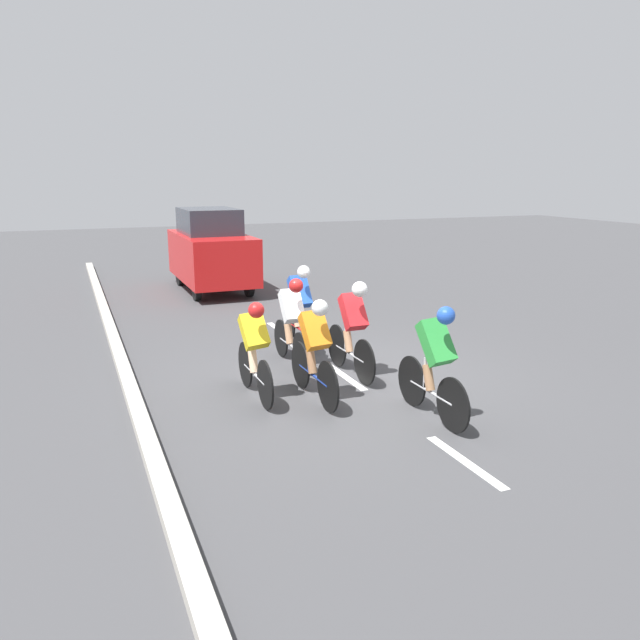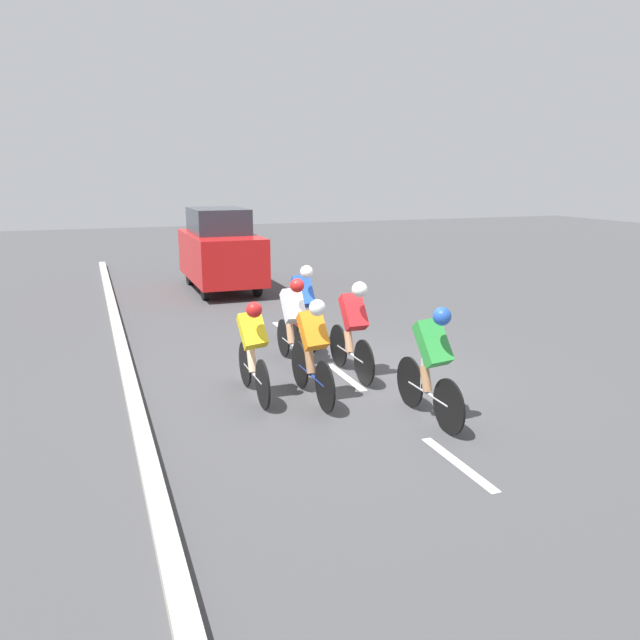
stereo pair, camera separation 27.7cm
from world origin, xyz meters
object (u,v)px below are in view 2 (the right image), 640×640
at_px(cyclist_green, 432,361).
at_px(support_car, 220,250).
at_px(cyclist_red, 353,326).
at_px(cyclist_orange, 313,347).
at_px(cyclist_blue, 303,303).
at_px(cyclist_white, 293,318).
at_px(cyclist_yellow, 253,347).

distance_m(cyclist_green, support_car, 10.18).
xyz_separation_m(cyclist_red, cyclist_orange, (0.94, 0.78, -0.04)).
relative_size(cyclist_orange, support_car, 0.45).
distance_m(cyclist_orange, cyclist_blue, 2.84).
distance_m(cyclist_green, cyclist_white, 3.04).
xyz_separation_m(cyclist_red, cyclist_white, (0.68, -0.90, -0.02)).
xyz_separation_m(cyclist_green, cyclist_blue, (0.36, -3.95, 0.01)).
bearing_deg(cyclist_green, cyclist_orange, -46.79).
distance_m(cyclist_orange, cyclist_white, 1.71).
height_order(cyclist_blue, support_car, support_car).
distance_m(cyclist_orange, support_car, 8.96).
bearing_deg(cyclist_blue, support_car, -87.89).
bearing_deg(cyclist_white, support_car, -92.36).
height_order(cyclist_red, cyclist_blue, cyclist_red).
bearing_deg(support_car, cyclist_blue, 92.11).
bearing_deg(cyclist_green, cyclist_red, -84.11).
distance_m(cyclist_yellow, cyclist_white, 1.65).
bearing_deg(cyclist_red, cyclist_white, -53.24).
bearing_deg(support_car, cyclist_white, 87.64).
distance_m(cyclist_green, cyclist_orange, 1.68).
relative_size(cyclist_white, support_car, 0.42).
distance_m(cyclist_green, cyclist_yellow, 2.49).
bearing_deg(cyclist_red, cyclist_blue, -85.65).
bearing_deg(cyclist_red, support_car, -87.35).
height_order(cyclist_orange, cyclist_white, cyclist_white).
bearing_deg(cyclist_yellow, cyclist_white, -127.94).
height_order(cyclist_green, support_car, support_car).
xyz_separation_m(cyclist_blue, cyclist_white, (0.53, 1.04, -0.02)).
relative_size(cyclist_green, support_car, 0.44).
relative_size(cyclist_red, cyclist_white, 1.07).
relative_size(cyclist_yellow, cyclist_orange, 0.96).
height_order(cyclist_red, cyclist_white, cyclist_red).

